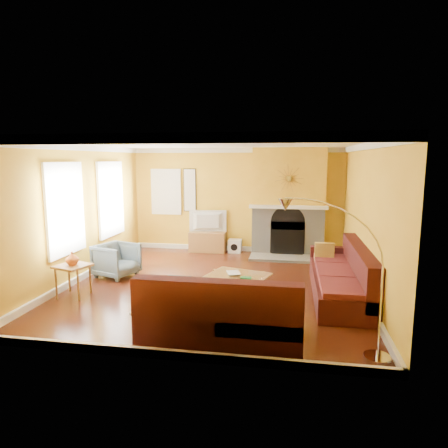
% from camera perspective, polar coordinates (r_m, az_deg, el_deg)
% --- Properties ---
extents(floor, '(5.50, 6.00, 0.02)m').
position_cam_1_polar(floor, '(7.86, -1.30, -8.72)').
color(floor, '#562312').
rests_on(floor, ground).
extents(ceiling, '(5.50, 6.00, 0.02)m').
position_cam_1_polar(ceiling, '(7.48, -1.37, 11.52)').
color(ceiling, white).
rests_on(ceiling, ground).
extents(wall_back, '(5.50, 0.02, 2.70)m').
position_cam_1_polar(wall_back, '(10.50, 1.80, 3.42)').
color(wall_back, gold).
rests_on(wall_back, ground).
extents(wall_front, '(5.50, 0.02, 2.70)m').
position_cam_1_polar(wall_front, '(4.68, -8.38, -3.96)').
color(wall_front, gold).
rests_on(wall_front, ground).
extents(wall_left, '(0.02, 6.00, 2.70)m').
position_cam_1_polar(wall_left, '(8.51, -19.90, 1.52)').
color(wall_left, gold).
rests_on(wall_left, ground).
extents(wall_right, '(0.02, 6.00, 2.70)m').
position_cam_1_polar(wall_right, '(7.53, 19.75, 0.59)').
color(wall_right, gold).
rests_on(wall_right, ground).
extents(baseboard, '(5.50, 6.00, 0.12)m').
position_cam_1_polar(baseboard, '(7.83, -1.30, -8.23)').
color(baseboard, white).
rests_on(baseboard, floor).
extents(crown_molding, '(5.50, 6.00, 0.12)m').
position_cam_1_polar(crown_molding, '(7.48, -1.37, 10.99)').
color(crown_molding, white).
rests_on(crown_molding, ceiling).
extents(window_left_near, '(0.06, 1.22, 1.72)m').
position_cam_1_polar(window_left_near, '(9.62, -15.95, 3.44)').
color(window_left_near, white).
rests_on(window_left_near, wall_left).
extents(window_left_far, '(0.06, 1.22, 1.72)m').
position_cam_1_polar(window_left_far, '(7.96, -21.82, 2.00)').
color(window_left_far, white).
rests_on(window_left_far, wall_left).
extents(window_back, '(0.82, 0.06, 1.22)m').
position_cam_1_polar(window_back, '(10.85, -8.25, 4.58)').
color(window_back, white).
rests_on(window_back, wall_back).
extents(wall_art, '(0.34, 0.04, 1.14)m').
position_cam_1_polar(wall_art, '(10.68, -4.91, 4.84)').
color(wall_art, white).
rests_on(wall_art, wall_back).
extents(fireplace, '(1.80, 0.40, 2.70)m').
position_cam_1_polar(fireplace, '(10.19, 9.18, 3.14)').
color(fireplace, gray).
rests_on(fireplace, floor).
extents(mantel, '(1.92, 0.22, 0.08)m').
position_cam_1_polar(mantel, '(9.97, 9.15, 2.42)').
color(mantel, white).
rests_on(mantel, fireplace).
extents(hearth, '(1.80, 0.70, 0.06)m').
position_cam_1_polar(hearth, '(9.88, 8.95, -4.83)').
color(hearth, gray).
rests_on(hearth, floor).
extents(sunburst, '(0.70, 0.04, 0.70)m').
position_cam_1_polar(sunburst, '(9.92, 9.26, 6.45)').
color(sunburst, olive).
rests_on(sunburst, fireplace).
extents(rug, '(2.40, 1.80, 0.02)m').
position_cam_1_polar(rug, '(7.07, -1.34, -10.64)').
color(rug, beige).
rests_on(rug, floor).
extents(sectional_sofa, '(3.33, 3.84, 0.90)m').
position_cam_1_polar(sectional_sofa, '(6.85, 6.43, -7.45)').
color(sectional_sofa, '#411515').
rests_on(sectional_sofa, floor).
extents(coffee_table, '(1.28, 1.28, 0.40)m').
position_cam_1_polar(coffee_table, '(7.05, 1.59, -9.03)').
color(coffee_table, white).
rests_on(coffee_table, floor).
extents(media_console, '(0.95, 0.43, 0.52)m').
position_cam_1_polar(media_console, '(10.54, -2.33, -2.54)').
color(media_console, olive).
rests_on(media_console, floor).
extents(tv, '(0.99, 0.27, 0.56)m').
position_cam_1_polar(tv, '(10.44, -2.35, 0.38)').
color(tv, black).
rests_on(tv, media_console).
extents(subwoofer, '(0.33, 0.33, 0.33)m').
position_cam_1_polar(subwoofer, '(10.47, 1.58, -3.15)').
color(subwoofer, white).
rests_on(subwoofer, floor).
extents(armchair, '(0.96, 0.95, 0.69)m').
position_cam_1_polar(armchair, '(8.58, -15.07, -5.01)').
color(armchair, slate).
rests_on(armchair, floor).
extents(side_table, '(0.65, 0.65, 0.57)m').
position_cam_1_polar(side_table, '(7.63, -20.70, -7.56)').
color(side_table, olive).
rests_on(side_table, floor).
extents(vase, '(0.28, 0.28, 0.24)m').
position_cam_1_polar(vase, '(7.52, -20.87, -4.61)').
color(vase, orange).
rests_on(vase, side_table).
extents(book, '(0.30, 0.35, 0.03)m').
position_cam_1_polar(book, '(7.10, 0.48, -7.06)').
color(book, white).
rests_on(book, coffee_table).
extents(arc_lamp, '(1.25, 0.36, 1.94)m').
position_cam_1_polar(arc_lamp, '(5.00, 15.66, -7.82)').
color(arc_lamp, silver).
rests_on(arc_lamp, floor).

